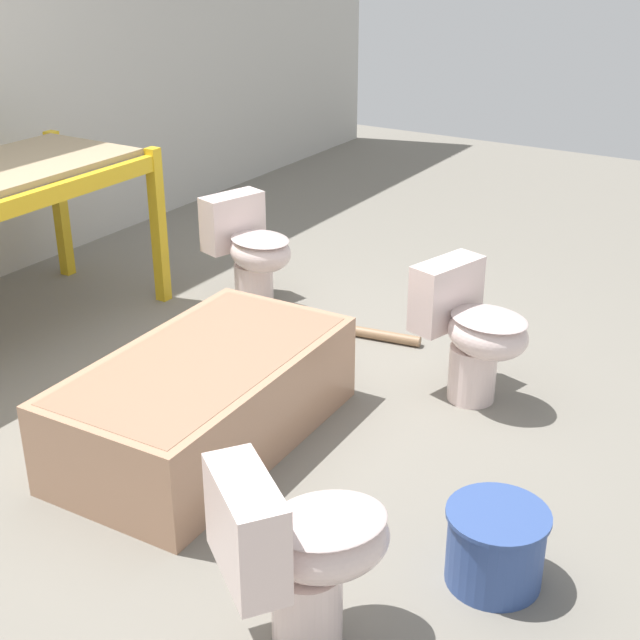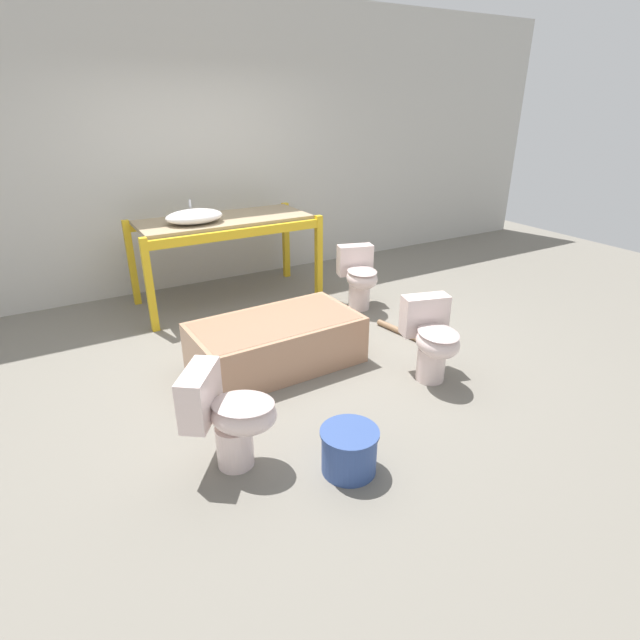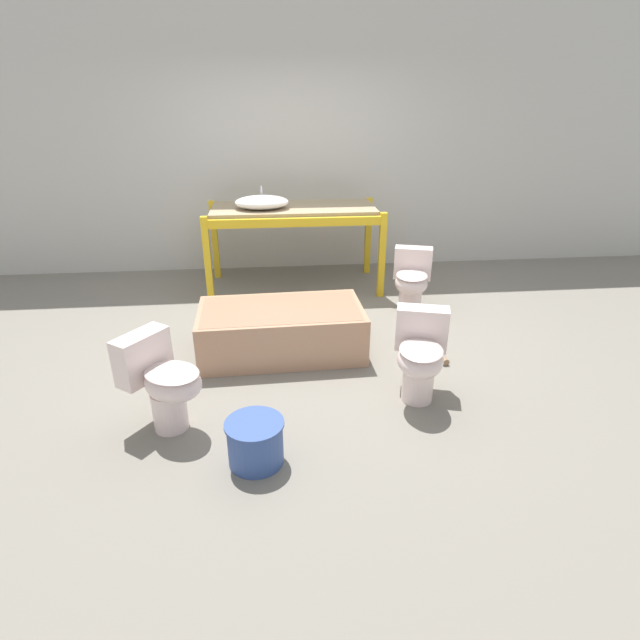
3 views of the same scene
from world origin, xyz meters
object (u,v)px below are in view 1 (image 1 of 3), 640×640
object	(u,v)px
toilet_far	(251,250)
bucket_white	(496,545)
bathtub_main	(205,393)
toilet_extra	(300,550)
toilet_near	(472,330)

from	to	relation	value
toilet_far	bucket_white	distance (m)	2.65
bathtub_main	toilet_far	size ratio (longest dim) A/B	2.16
bathtub_main	toilet_extra	bearing A→B (deg)	-130.07
bathtub_main	bucket_white	bearing A→B (deg)	-99.83
toilet_far	toilet_extra	size ratio (longest dim) A/B	1.00
bucket_white	toilet_near	bearing A→B (deg)	26.97
toilet_near	bucket_white	size ratio (longest dim) A/B	1.82
toilet_extra	bathtub_main	bearing A→B (deg)	-1.68
toilet_near	bathtub_main	bearing A→B (deg)	155.80
toilet_near	toilet_extra	xyz separation A→B (m)	(-1.78, -0.18, 0.00)
toilet_near	bucket_white	xyz separation A→B (m)	(-1.18, -0.60, -0.21)
toilet_near	toilet_far	size ratio (longest dim) A/B	1.00
toilet_far	bucket_white	bearing A→B (deg)	-108.94
bathtub_main	toilet_near	size ratio (longest dim) A/B	2.16
bathtub_main	toilet_far	bearing A→B (deg)	26.19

